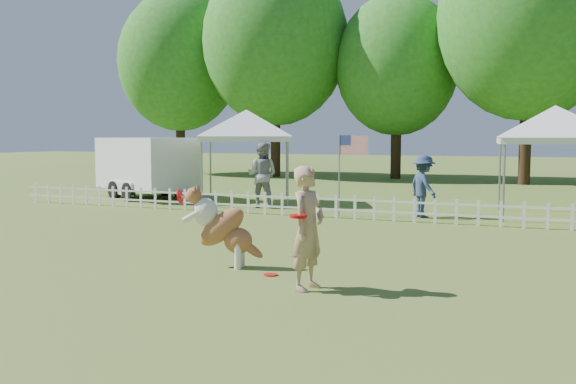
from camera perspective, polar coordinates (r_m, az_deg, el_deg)
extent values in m
plane|color=#45631F|center=(9.74, -5.03, -7.40)|extent=(120.00, 120.00, 0.00)
imported|color=tan|center=(8.70, 1.78, -3.22)|extent=(0.50, 0.67, 1.69)
cylinder|color=red|center=(9.71, -1.56, -7.36)|extent=(0.25, 0.25, 0.02)
imported|color=#95959A|center=(18.75, -2.31, 1.53)|extent=(0.99, 0.80, 1.91)
imported|color=navy|center=(16.82, 11.94, 0.51)|extent=(1.13, 1.17, 1.61)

